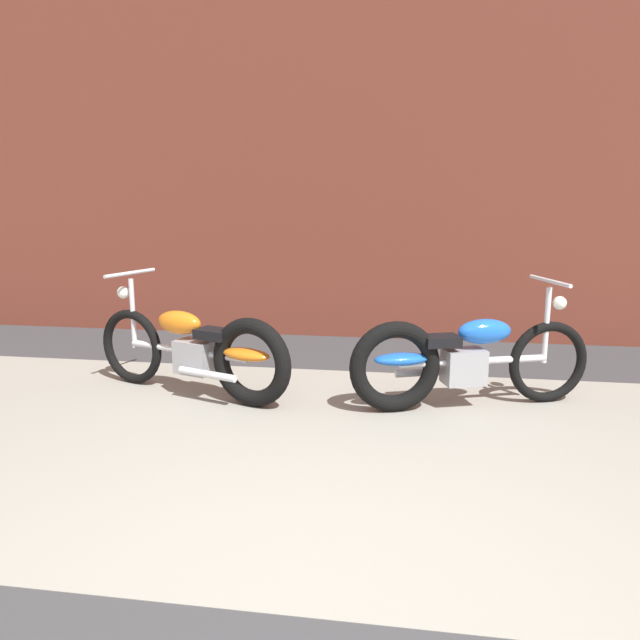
% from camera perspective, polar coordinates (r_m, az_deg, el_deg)
% --- Properties ---
extents(ground_plane, '(80.00, 80.00, 0.00)m').
position_cam_1_polar(ground_plane, '(2.72, -1.83, -26.31)').
color(ground_plane, '#38383A').
extents(sidewalk_slab, '(36.00, 3.50, 0.01)m').
position_cam_1_polar(sidewalk_slab, '(4.22, 2.59, -11.65)').
color(sidewalk_slab, gray).
rests_on(sidewalk_slab, ground).
extents(brick_building_wall, '(36.00, 0.50, 6.33)m').
position_cam_1_polar(brick_building_wall, '(7.47, 5.91, 23.16)').
color(brick_building_wall, brown).
rests_on(brick_building_wall, ground).
extents(motorcycle_orange, '(1.93, 0.88, 1.03)m').
position_cam_1_polar(motorcycle_orange, '(5.14, -11.08, -2.91)').
color(motorcycle_orange, black).
rests_on(motorcycle_orange, ground).
extents(motorcycle_blue, '(1.93, 0.86, 1.03)m').
position_cam_1_polar(motorcycle_blue, '(4.90, 12.64, -3.70)').
color(motorcycle_blue, black).
rests_on(motorcycle_blue, ground).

